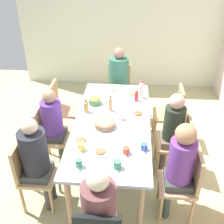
{
  "coord_description": "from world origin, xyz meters",
  "views": [
    {
      "loc": [
        2.94,
        0.24,
        2.77
      ],
      "look_at": [
        0.0,
        0.0,
        0.9
      ],
      "focal_mm": 44.44,
      "sensor_mm": 36.0,
      "label": 1
    }
  ],
  "objects_px": {
    "cup_4": "(121,116)",
    "cup_5": "(81,147)",
    "chair_5": "(49,134)",
    "bottle_2": "(86,106)",
    "chair_0": "(61,106)",
    "bowl_1": "(105,123)",
    "chair_1": "(178,140)",
    "person_5": "(54,123)",
    "chair_7": "(31,171)",
    "cup_0": "(117,164)",
    "plate_0": "(114,90)",
    "bottle_0": "(141,90)",
    "bottle_1": "(136,96)",
    "chair_2": "(185,180)",
    "cup_3": "(144,147)",
    "cup_1": "(126,151)",
    "plate_1": "(100,152)",
    "person_7": "(36,157)",
    "plate_4": "(81,141)",
    "plate_3": "(133,94)",
    "person_2": "(180,164)",
    "chair_3": "(172,111)",
    "person_1": "(172,128)",
    "bottle_3": "(110,104)",
    "bowl_0": "(95,100)",
    "chair_4": "(119,87)",
    "person_6": "(99,211)",
    "person_4": "(119,77)",
    "plate_2": "(138,114)",
    "cup_2": "(79,163)"
  },
  "relations": [
    {
      "from": "person_1",
      "to": "bottle_0",
      "type": "bearing_deg",
      "value": -149.78
    },
    {
      "from": "cup_0",
      "to": "bottle_1",
      "type": "relative_size",
      "value": 0.64
    },
    {
      "from": "person_7",
      "to": "bowl_1",
      "type": "distance_m",
      "value": 0.92
    },
    {
      "from": "chair_1",
      "to": "person_5",
      "type": "xyz_separation_m",
      "value": [
        -0.0,
        -1.64,
        0.18
      ]
    },
    {
      "from": "chair_0",
      "to": "person_2",
      "type": "height_order",
      "value": "person_2"
    },
    {
      "from": "chair_5",
      "to": "person_2",
      "type": "bearing_deg",
      "value": 66.46
    },
    {
      "from": "person_2",
      "to": "bottle_2",
      "type": "distance_m",
      "value": 1.48
    },
    {
      "from": "bottle_2",
      "to": "bottle_3",
      "type": "distance_m",
      "value": 0.33
    },
    {
      "from": "chair_5",
      "to": "bottle_2",
      "type": "distance_m",
      "value": 0.63
    },
    {
      "from": "plate_4",
      "to": "plate_1",
      "type": "bearing_deg",
      "value": 54.31
    },
    {
      "from": "person_5",
      "to": "plate_0",
      "type": "height_order",
      "value": "person_5"
    },
    {
      "from": "plate_0",
      "to": "chair_2",
      "type": "bearing_deg",
      "value": 30.17
    },
    {
      "from": "bowl_0",
      "to": "bottle_0",
      "type": "xyz_separation_m",
      "value": [
        -0.24,
        0.66,
        0.07
      ]
    },
    {
      "from": "chair_0",
      "to": "plate_1",
      "type": "bearing_deg",
      "value": 30.6
    },
    {
      "from": "cup_4",
      "to": "cup_5",
      "type": "bearing_deg",
      "value": -32.16
    },
    {
      "from": "chair_5",
      "to": "plate_4",
      "type": "height_order",
      "value": "chair_5"
    },
    {
      "from": "cup_5",
      "to": "person_6",
      "type": "bearing_deg",
      "value": 20.8
    },
    {
      "from": "bottle_0",
      "to": "bottle_1",
      "type": "height_order",
      "value": "bottle_0"
    },
    {
      "from": "chair_4",
      "to": "bottle_2",
      "type": "bearing_deg",
      "value": -16.62
    },
    {
      "from": "person_7",
      "to": "plate_4",
      "type": "bearing_deg",
      "value": 121.46
    },
    {
      "from": "chair_0",
      "to": "bowl_1",
      "type": "xyz_separation_m",
      "value": [
        0.83,
        0.78,
        0.29
      ]
    },
    {
      "from": "plate_3",
      "to": "cup_0",
      "type": "height_order",
      "value": "cup_0"
    },
    {
      "from": "chair_1",
      "to": "plate_4",
      "type": "relative_size",
      "value": 3.87
    },
    {
      "from": "chair_5",
      "to": "plate_4",
      "type": "bearing_deg",
      "value": 50.94
    },
    {
      "from": "plate_4",
      "to": "cup_1",
      "type": "xyz_separation_m",
      "value": [
        0.16,
        0.53,
        0.02
      ]
    },
    {
      "from": "person_1",
      "to": "bottle_2",
      "type": "distance_m",
      "value": 1.17
    },
    {
      "from": "chair_7",
      "to": "cup_0",
      "type": "distance_m",
      "value": 1.04
    },
    {
      "from": "chair_5",
      "to": "plate_0",
      "type": "bearing_deg",
      "value": 135.76
    },
    {
      "from": "person_7",
      "to": "chair_7",
      "type": "bearing_deg",
      "value": -90.0
    },
    {
      "from": "bottle_2",
      "to": "bowl_1",
      "type": "bearing_deg",
      "value": 41.1
    },
    {
      "from": "person_5",
      "to": "cup_3",
      "type": "xyz_separation_m",
      "value": [
        0.52,
        1.18,
        0.1
      ]
    },
    {
      "from": "chair_4",
      "to": "cup_3",
      "type": "xyz_separation_m",
      "value": [
        1.97,
        0.4,
        0.28
      ]
    },
    {
      "from": "chair_1",
      "to": "cup_2",
      "type": "height_order",
      "value": "chair_1"
    },
    {
      "from": "chair_3",
      "to": "bottle_0",
      "type": "height_order",
      "value": "bottle_0"
    },
    {
      "from": "plate_3",
      "to": "cup_1",
      "type": "relative_size",
      "value": 2.07
    },
    {
      "from": "plate_1",
      "to": "cup_0",
      "type": "height_order",
      "value": "cup_0"
    },
    {
      "from": "plate_4",
      "to": "bottle_2",
      "type": "distance_m",
      "value": 0.66
    },
    {
      "from": "plate_0",
      "to": "bottle_0",
      "type": "height_order",
      "value": "bottle_0"
    },
    {
      "from": "person_5",
      "to": "chair_1",
      "type": "bearing_deg",
      "value": 90.0
    },
    {
      "from": "person_2",
      "to": "chair_4",
      "type": "relative_size",
      "value": 1.38
    },
    {
      "from": "chair_1",
      "to": "plate_4",
      "type": "height_order",
      "value": "chair_1"
    },
    {
      "from": "chair_0",
      "to": "person_5",
      "type": "bearing_deg",
      "value": 7.41
    },
    {
      "from": "person_4",
      "to": "cup_3",
      "type": "xyz_separation_m",
      "value": [
        1.88,
        0.4,
        0.04
      ]
    },
    {
      "from": "person_1",
      "to": "plate_2",
      "type": "distance_m",
      "value": 0.49
    },
    {
      "from": "cup_5",
      "to": "plate_3",
      "type": "bearing_deg",
      "value": 157.45
    },
    {
      "from": "chair_3",
      "to": "plate_3",
      "type": "relative_size",
      "value": 3.86
    },
    {
      "from": "chair_0",
      "to": "plate_4",
      "type": "relative_size",
      "value": 3.87
    },
    {
      "from": "cup_4",
      "to": "chair_7",
      "type": "bearing_deg",
      "value": -51.17
    },
    {
      "from": "chair_7",
      "to": "cup_1",
      "type": "height_order",
      "value": "chair_7"
    },
    {
      "from": "plate_0",
      "to": "chair_1",
      "type": "bearing_deg",
      "value": 47.0
    }
  ]
}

